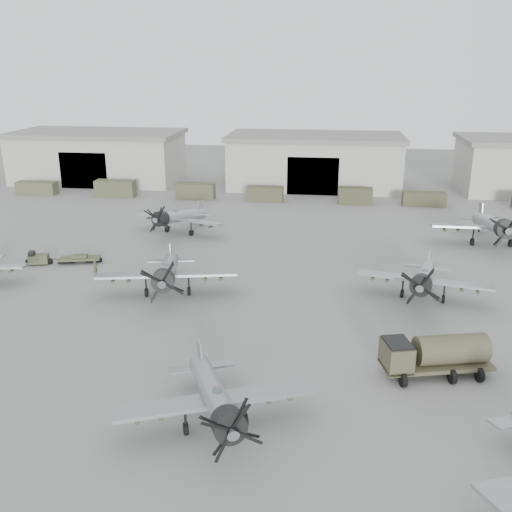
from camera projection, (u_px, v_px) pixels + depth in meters
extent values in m
plane|color=slate|center=(282.00, 369.00, 39.17)|extent=(220.00, 220.00, 0.00)
cube|color=#A8A99E|center=(99.00, 158.00, 100.77)|extent=(28.00, 14.00, 8.00)
cube|color=slate|center=(97.00, 133.00, 99.37)|extent=(29.00, 14.80, 0.70)
cube|color=black|center=(84.00, 171.00, 94.71)|extent=(8.12, 0.40, 6.00)
cube|color=#A8A99E|center=(314.00, 163.00, 96.09)|extent=(28.00, 14.00, 8.00)
cube|color=slate|center=(315.00, 137.00, 94.69)|extent=(29.00, 14.80, 0.70)
cube|color=black|center=(313.00, 176.00, 90.03)|extent=(8.12, 0.40, 6.00)
cube|color=#474B31|center=(37.00, 188.00, 91.18)|extent=(6.38, 2.20, 2.02)
cube|color=#42462D|center=(116.00, 188.00, 89.47)|extent=(6.23, 2.20, 2.57)
cube|color=#41442D|center=(196.00, 191.00, 87.91)|extent=(5.87, 2.20, 2.44)
cube|color=#3E3D29|center=(265.00, 194.00, 86.62)|extent=(5.44, 2.20, 2.20)
cube|color=#3A3C27|center=(355.00, 196.00, 84.91)|extent=(4.94, 2.20, 2.42)
cube|color=#3E3F29|center=(424.00, 199.00, 83.75)|extent=(6.22, 2.20, 2.01)
cylinder|color=gray|center=(213.00, 392.00, 32.85)|extent=(4.99, 9.46, 2.85)
cylinder|color=black|center=(229.00, 425.00, 28.71)|extent=(2.16, 2.00, 1.90)
cube|color=gray|center=(215.00, 400.00, 32.42)|extent=(11.31, 6.25, 0.51)
cube|color=gray|center=(200.00, 355.00, 36.73)|extent=(0.69, 1.44, 1.82)
ellipsoid|color=#3F4C54|center=(217.00, 393.00, 31.25)|extent=(0.93, 1.22, 0.51)
cylinder|color=black|center=(186.00, 429.00, 32.30)|extent=(0.52, 0.77, 0.73)
cylinder|color=black|center=(245.00, 419.00, 33.16)|extent=(0.52, 0.77, 0.73)
cylinder|color=black|center=(202.00, 384.00, 37.13)|extent=(0.21, 0.31, 0.29)
cylinder|color=gray|center=(167.00, 269.00, 51.68)|extent=(3.66, 10.73, 3.14)
cylinder|color=black|center=(163.00, 281.00, 46.98)|extent=(2.19, 1.95, 2.09)
cube|color=gray|center=(167.00, 274.00, 51.19)|extent=(12.74, 4.75, 0.56)
cube|color=gray|center=(171.00, 252.00, 56.08)|extent=(0.46, 1.66, 2.00)
ellipsoid|color=#3F4C54|center=(166.00, 266.00, 49.87)|extent=(0.84, 1.30, 0.56)
cylinder|color=black|center=(147.00, 292.00, 51.38)|extent=(0.44, 0.84, 0.80)
cylinder|color=black|center=(189.00, 291.00, 51.66)|extent=(0.44, 0.84, 0.80)
cylinder|color=black|center=(172.00, 274.00, 56.51)|extent=(0.18, 0.34, 0.32)
cylinder|color=#9B9DA4|center=(425.00, 275.00, 50.70)|extent=(3.64, 9.96, 2.92)
cylinder|color=black|center=(421.00, 285.00, 46.59)|extent=(2.07, 1.85, 1.94)
cube|color=#9B9DA4|center=(424.00, 280.00, 50.28)|extent=(11.84, 4.69, 0.52)
cube|color=#9B9DA4|center=(429.00, 259.00, 54.54)|extent=(0.47, 1.54, 1.87)
ellipsoid|color=#3F4C54|center=(424.00, 272.00, 49.11)|extent=(0.80, 1.22, 0.52)
cylinder|color=black|center=(402.00, 294.00, 51.19)|extent=(0.43, 0.79, 0.75)
cylinder|color=black|center=(443.00, 299.00, 50.00)|extent=(0.43, 0.79, 0.75)
cylinder|color=black|center=(427.00, 280.00, 54.96)|extent=(0.18, 0.32, 0.30)
cylinder|color=#96989E|center=(182.00, 216.00, 70.28)|extent=(4.56, 9.88, 2.94)
cylinder|color=black|center=(161.00, 219.00, 66.31)|extent=(2.17, 1.98, 1.95)
cube|color=#96989E|center=(179.00, 219.00, 69.88)|extent=(11.78, 5.77, 0.53)
cube|color=#96989E|center=(201.00, 207.00, 73.98)|extent=(0.61, 1.52, 1.88)
ellipsoid|color=#3F4C54|center=(175.00, 212.00, 68.73)|extent=(0.90, 1.25, 0.53)
cylinder|color=black|center=(167.00, 229.00, 70.95)|extent=(0.49, 0.80, 0.75)
cylinder|color=black|center=(191.00, 233.00, 69.45)|extent=(0.49, 0.80, 0.75)
cylinder|color=black|center=(200.00, 223.00, 74.41)|extent=(0.20, 0.32, 0.30)
cylinder|color=#94979C|center=(492.00, 223.00, 65.68)|extent=(1.70, 11.75, 3.46)
cylinder|color=black|center=(505.00, 229.00, 60.52)|extent=(2.11, 1.76, 2.30)
cube|color=#94979C|center=(493.00, 227.00, 65.14)|extent=(13.85, 2.49, 0.62)
cube|color=#94979C|center=(481.00, 211.00, 70.51)|extent=(0.14, 1.84, 2.21)
ellipsoid|color=#3F4C54|center=(497.00, 219.00, 63.69)|extent=(0.67, 1.33, 0.62)
cylinder|color=black|center=(472.00, 242.00, 65.76)|extent=(0.31, 0.89, 0.89)
cylinder|color=black|center=(510.00, 243.00, 65.25)|extent=(0.31, 0.89, 0.89)
cylinder|color=black|center=(479.00, 231.00, 70.98)|extent=(0.13, 0.35, 0.35)
cube|color=#42402B|center=(436.00, 364.00, 38.32)|extent=(7.70, 4.16, 0.26)
cube|color=#42402B|center=(396.00, 355.00, 37.73)|extent=(2.22, 2.75, 1.78)
cylinder|color=#42402B|center=(451.00, 349.00, 38.10)|extent=(5.16, 3.13, 1.99)
cube|color=black|center=(398.00, 343.00, 37.43)|extent=(2.04, 2.42, 0.16)
cylinder|color=black|center=(403.00, 380.00, 36.98)|extent=(0.54, 0.99, 0.94)
cylinder|color=black|center=(463.00, 357.00, 39.85)|extent=(0.54, 0.99, 0.94)
cube|color=#40452D|center=(39.00, 259.00, 59.43)|extent=(2.21, 1.65, 0.88)
cube|color=black|center=(32.00, 254.00, 59.19)|extent=(0.77, 1.09, 0.55)
cylinder|color=black|center=(39.00, 262.00, 59.54)|extent=(1.42, 0.92, 0.61)
cylinder|color=black|center=(53.00, 259.00, 59.63)|extent=(1.30, 0.41, 0.09)
cube|color=#40452D|center=(80.00, 258.00, 59.93)|extent=(4.41, 2.51, 0.20)
cylinder|color=black|center=(80.00, 261.00, 60.02)|extent=(1.71, 0.87, 0.48)
cylinder|color=#40452D|center=(80.00, 256.00, 59.86)|extent=(1.57, 0.72, 0.35)
imported|color=#494730|center=(95.00, 267.00, 56.22)|extent=(0.44, 0.65, 1.72)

